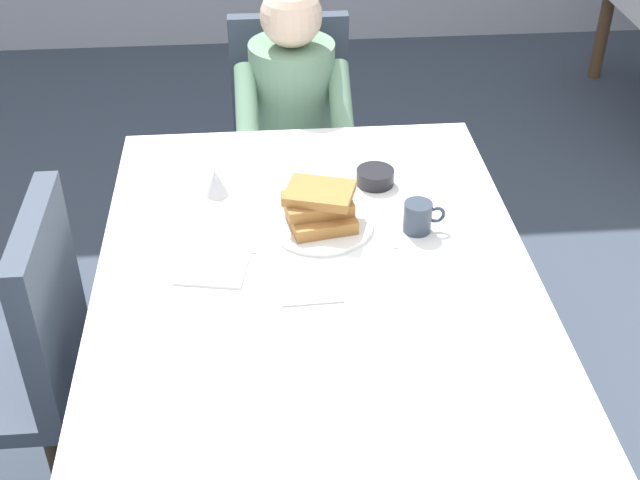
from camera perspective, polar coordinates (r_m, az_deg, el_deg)
ground_plane at (r=2.62m, az=-0.22°, el=-15.00°), size 14.00×14.00×0.00m
dining_table_main at (r=2.16m, az=-0.26°, el=-3.91°), size 1.12×1.52×0.74m
chair_diner at (r=3.20m, az=-2.00°, el=7.72°), size 0.44×0.45×0.93m
diner_person at (r=3.00m, az=-1.89°, el=8.68°), size 0.40×0.43×1.12m
chair_left_side at (r=2.32m, az=-19.73°, el=-7.01°), size 0.45×0.44×0.93m
plate_breakfast at (r=2.25m, az=0.08°, el=1.10°), size 0.28×0.28×0.02m
breakfast_stack at (r=2.22m, az=-0.03°, el=2.30°), size 0.21×0.20×0.10m
cup_coffee at (r=2.23m, az=6.73°, el=1.58°), size 0.11×0.08×0.08m
bowl_butter at (r=2.43m, az=3.78°, el=4.32°), size 0.11×0.11×0.04m
syrup_pitcher at (r=2.39m, az=-7.15°, el=3.93°), size 0.08×0.08×0.07m
fork_left_of_plate at (r=2.23m, az=-4.74°, el=0.46°), size 0.03×0.18×0.00m
knife_right_of_plate at (r=2.26m, az=4.94°, el=0.92°), size 0.03×0.20×0.00m
spoon_near_edge at (r=2.00m, az=-0.49°, el=-4.27°), size 0.15×0.02×0.00m
napkin_folded at (r=2.10m, az=-7.42°, el=-2.13°), size 0.19×0.15×0.01m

